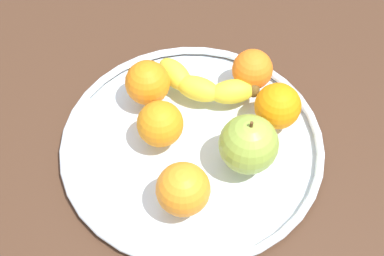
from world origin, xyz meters
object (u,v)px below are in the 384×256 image
at_px(fruit_bowl, 192,144).
at_px(orange_back_right, 148,83).
at_px(orange_back_left, 183,189).
at_px(orange_front_left, 160,125).
at_px(banana, 205,85).
at_px(orange_front_right, 278,106).
at_px(orange_center, 252,70).
at_px(apple, 249,144).

bearing_deg(fruit_bowl, orange_back_right, 135.70).
xyz_separation_m(fruit_bowl, orange_back_left, (-0.00, -0.10, 0.04)).
bearing_deg(orange_front_left, banana, 59.85).
distance_m(banana, orange_front_right, 0.12).
bearing_deg(orange_back_right, orange_front_right, -6.72).
height_order(orange_back_left, orange_back_right, orange_back_left).
distance_m(fruit_bowl, orange_back_right, 0.11).
bearing_deg(orange_center, apple, -89.62).
bearing_deg(apple, orange_center, 90.38).
relative_size(banana, orange_center, 2.74).
distance_m(banana, apple, 0.14).
bearing_deg(orange_front_right, orange_front_left, -162.14).
relative_size(apple, orange_center, 1.45).
xyz_separation_m(apple, orange_back_left, (-0.08, -0.08, -0.01)).
bearing_deg(orange_front_left, orange_back_left, -66.00).
bearing_deg(orange_back_right, orange_back_left, -67.06).
bearing_deg(orange_back_left, orange_front_left, 114.00).
xyz_separation_m(banana, orange_back_right, (-0.08, -0.02, 0.02)).
distance_m(orange_back_left, orange_center, 0.23).
bearing_deg(fruit_bowl, orange_center, 56.46).
bearing_deg(banana, orange_back_left, -77.65).
bearing_deg(orange_front_right, orange_back_right, 173.28).
bearing_deg(orange_back_right, orange_front_left, -68.50).
bearing_deg(orange_back_left, orange_back_right, 112.94).
xyz_separation_m(banana, apple, (0.07, -0.12, 0.02)).
height_order(banana, orange_back_right, orange_back_right).
distance_m(fruit_bowl, orange_front_left, 0.06).
relative_size(orange_center, orange_front_right, 0.92).
relative_size(orange_back_left, orange_front_right, 1.06).
xyz_separation_m(orange_front_left, orange_back_right, (-0.03, 0.07, 0.00)).
bearing_deg(orange_center, orange_back_left, -109.75).
xyz_separation_m(orange_front_left, orange_front_right, (0.16, 0.05, 0.00)).
xyz_separation_m(orange_front_left, orange_center, (0.12, 0.12, -0.00)).
bearing_deg(fruit_bowl, orange_front_right, 22.98).
xyz_separation_m(apple, orange_center, (-0.00, 0.14, -0.01)).
height_order(orange_front_left, orange_back_right, orange_back_right).
relative_size(orange_back_left, orange_center, 1.15).
relative_size(apple, orange_back_left, 1.26).
bearing_deg(apple, fruit_bowl, 161.83).
xyz_separation_m(orange_front_left, orange_back_left, (0.04, -0.10, 0.00)).
relative_size(fruit_bowl, orange_center, 6.15).
bearing_deg(orange_back_right, orange_center, 16.69).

